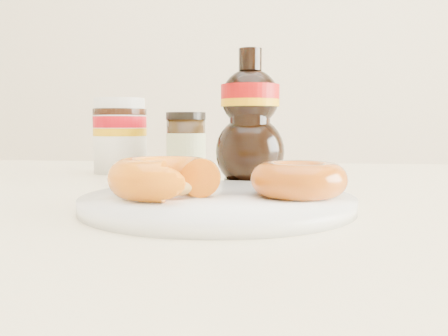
# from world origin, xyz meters

# --- Properties ---
(dining_table) EXTENTS (1.40, 0.90, 0.75)m
(dining_table) POSITION_xyz_m (0.00, 0.10, 0.67)
(dining_table) COLOR beige
(dining_table) RESTS_ON ground
(plate) EXTENTS (0.26, 0.26, 0.01)m
(plate) POSITION_xyz_m (0.05, -0.04, 0.76)
(plate) COLOR white
(plate) RESTS_ON dining_table
(donut_bitten) EXTENTS (0.11, 0.11, 0.04)m
(donut_bitten) POSITION_xyz_m (0.00, -0.05, 0.78)
(donut_bitten) COLOR orange
(donut_bitten) RESTS_ON plate
(donut_whole) EXTENTS (0.10, 0.10, 0.03)m
(donut_whole) POSITION_xyz_m (0.12, -0.03, 0.78)
(donut_whole) COLOR #9F320A
(donut_whole) RESTS_ON plate
(nutella_jar) EXTENTS (0.09, 0.09, 0.12)m
(nutella_jar) POSITION_xyz_m (-0.16, 0.30, 0.82)
(nutella_jar) COLOR white
(nutella_jar) RESTS_ON dining_table
(syrup_bottle) EXTENTS (0.10, 0.08, 0.18)m
(syrup_bottle) POSITION_xyz_m (0.06, 0.17, 0.84)
(syrup_bottle) COLOR black
(syrup_bottle) RESTS_ON dining_table
(dark_jar) EXTENTS (0.06, 0.06, 0.10)m
(dark_jar) POSITION_xyz_m (-0.04, 0.26, 0.80)
(dark_jar) COLOR black
(dark_jar) RESTS_ON dining_table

